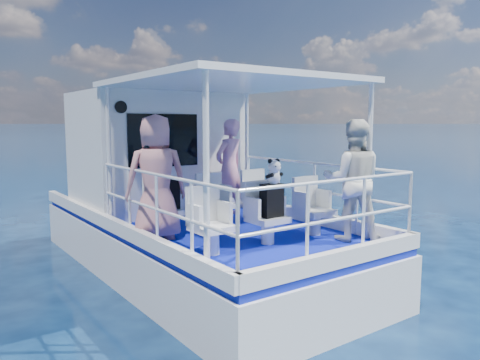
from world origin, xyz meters
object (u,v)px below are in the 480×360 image
passenger_stbd_aft (353,180)px  backpack_center (272,200)px  panda (274,172)px  passenger_port_fwd (156,177)px

passenger_stbd_aft → backpack_center: (-1.07, 0.47, -0.24)m
panda → passenger_stbd_aft: bearing=-22.9°
passenger_port_fwd → backpack_center: (1.14, -1.17, -0.28)m
backpack_center → passenger_port_fwd: bearing=134.1°
passenger_stbd_aft → panda: size_ratio=5.05×
passenger_port_fwd → backpack_center: size_ratio=3.91×
passenger_port_fwd → backpack_center: bearing=150.3°
backpack_center → panda: 0.40m
passenger_port_fwd → backpack_center: passenger_port_fwd is taller
passenger_port_fwd → passenger_stbd_aft: 2.76m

